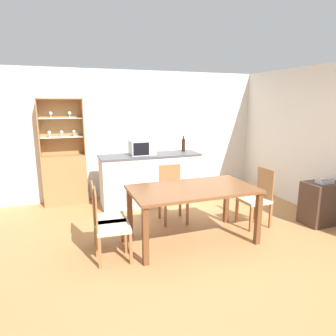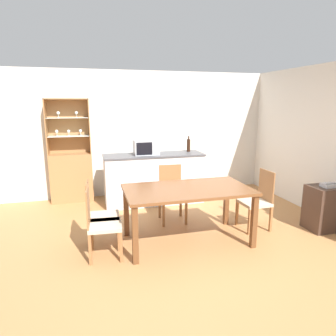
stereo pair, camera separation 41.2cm
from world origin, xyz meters
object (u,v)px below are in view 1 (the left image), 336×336
object	(u,v)px
dining_chair_side_left_far	(106,217)
dining_chair_side_left_near	(109,226)
display_cabinet	(65,172)
dining_chair_head_far	(172,194)
microwave	(142,148)
dining_chair_side_right_far	(257,198)
side_cabinet	(322,203)
wine_bottle	(183,145)
dining_table	(193,194)
telephone	(325,181)

from	to	relation	value
dining_chair_side_left_far	dining_chair_side_left_near	bearing A→B (deg)	3.70
display_cabinet	dining_chair_head_far	bearing A→B (deg)	-42.50
display_cabinet	dining_chair_head_far	xyz separation A→B (m)	(1.63, -1.49, -0.17)
microwave	dining_chair_side_right_far	bearing A→B (deg)	-49.32
dining_chair_head_far	side_cabinet	xyz separation A→B (m)	(2.21, -0.96, -0.10)
dining_chair_side_left_near	wine_bottle	size ratio (longest dim) A/B	2.92
dining_chair_side_right_far	microwave	bearing A→B (deg)	38.95
dining_chair_head_far	display_cabinet	bearing A→B (deg)	-38.81
display_cabinet	dining_chair_side_left_near	distance (m)	2.47
dining_table	dining_chair_side_left_far	xyz separation A→B (m)	(-1.18, 0.15, -0.24)
wine_bottle	dining_chair_head_far	bearing A→B (deg)	-121.10
dining_chair_side_left_far	side_cabinet	size ratio (longest dim) A/B	1.33
display_cabinet	microwave	xyz separation A→B (m)	(1.40, -0.51, 0.48)
side_cabinet	dining_chair_side_left_far	bearing A→B (deg)	174.86
display_cabinet	wine_bottle	distance (m)	2.36
display_cabinet	side_cabinet	world-z (taller)	display_cabinet
side_cabinet	telephone	distance (m)	0.38
dining_chair_side_left_far	microwave	size ratio (longest dim) A/B	1.99
display_cabinet	side_cabinet	bearing A→B (deg)	-32.55
dining_table	dining_chair_head_far	xyz separation A→B (m)	(0.00, 0.80, -0.24)
microwave	side_cabinet	bearing A→B (deg)	-38.53
microwave	side_cabinet	world-z (taller)	microwave
dining_chair_side_right_far	telephone	bearing A→B (deg)	-110.86
dining_chair_side_left_far	dining_chair_head_far	size ratio (longest dim) A/B	1.00
dining_chair_side_left_far	dining_chair_side_right_far	xyz separation A→B (m)	(2.36, -0.00, 0.00)
dining_chair_side_right_far	microwave	xyz separation A→B (m)	(-1.41, 1.64, 0.65)
display_cabinet	telephone	bearing A→B (deg)	-33.24
microwave	wine_bottle	size ratio (longest dim) A/B	1.47
dining_chair_side_left_near	side_cabinet	size ratio (longest dim) A/B	1.33
dining_table	telephone	world-z (taller)	same
dining_chair_side_right_far	dining_chair_head_far	bearing A→B (deg)	59.25
dining_chair_side_left_far	dining_chair_side_right_far	size ratio (longest dim) A/B	1.00
side_cabinet	dining_chair_side_right_far	bearing A→B (deg)	163.59
display_cabinet	telephone	size ratio (longest dim) A/B	8.40
dining_chair_side_left_near	dining_chair_side_left_far	world-z (taller)	same
wine_bottle	telephone	distance (m)	2.60
dining_table	dining_chair_side_left_near	distance (m)	1.21
dining_chair_side_left_near	telephone	distance (m)	3.37
display_cabinet	dining_chair_side_right_far	size ratio (longest dim) A/B	2.18
dining_chair_head_far	dining_chair_side_right_far	distance (m)	1.35
dining_chair_side_left_near	side_cabinet	xyz separation A→B (m)	(3.39, -0.02, -0.10)
dining_chair_head_far	microwave	distance (m)	1.20
display_cabinet	dining_chair_side_left_far	world-z (taller)	display_cabinet
dining_table	dining_chair_side_left_far	world-z (taller)	dining_chair_side_left_far
dining_table	side_cabinet	world-z (taller)	dining_table
dining_table	dining_chair_side_right_far	xyz separation A→B (m)	(1.18, 0.14, -0.24)
wine_bottle	dining_chair_side_right_far	bearing A→B (deg)	-72.92
dining_chair_side_left_far	wine_bottle	xyz separation A→B (m)	(1.83, 1.72, 0.64)
dining_chair_side_left_near	wine_bottle	xyz separation A→B (m)	(1.83, 2.01, 0.64)
dining_table	side_cabinet	bearing A→B (deg)	-4.12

